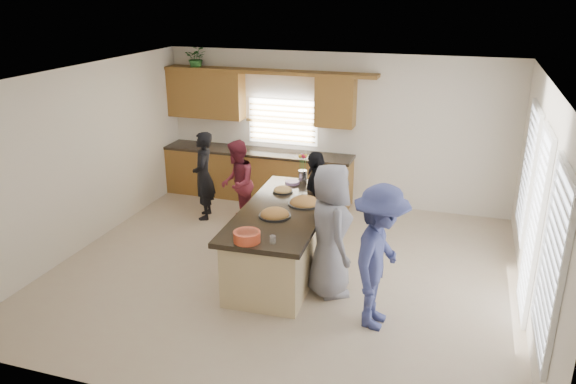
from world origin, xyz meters
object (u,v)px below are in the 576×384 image
(woman_left_back, at_px, (204,176))
(woman_left_mid, at_px, (237,183))
(woman_left_front, at_px, (316,199))
(woman_right_back, at_px, (379,258))
(woman_right_front, at_px, (330,231))
(island, at_px, (284,241))
(salad_bowl, at_px, (247,236))

(woman_left_back, relative_size, woman_left_mid, 1.05)
(woman_left_front, height_order, woman_right_back, woman_right_back)
(woman_left_mid, xyz_separation_m, woman_right_front, (2.06, -1.78, 0.16))
(woman_left_back, bearing_deg, island, 34.54)
(woman_left_back, xyz_separation_m, woman_right_back, (3.46, -2.44, 0.12))
(island, relative_size, woman_left_back, 1.76)
(salad_bowl, height_order, woman_right_front, woman_right_front)
(island, bearing_deg, woman_left_mid, 131.23)
(woman_left_back, relative_size, woman_right_back, 0.87)
(woman_right_front, bearing_deg, salad_bowl, 100.69)
(salad_bowl, xyz_separation_m, woman_right_back, (1.60, 0.17, -0.13))
(woman_left_mid, xyz_separation_m, woman_right_back, (2.79, -2.35, 0.15))
(woman_right_back, bearing_deg, woman_left_front, 39.84)
(woman_right_back, xyz_separation_m, woman_right_front, (-0.73, 0.57, 0.00))
(woman_left_mid, bearing_deg, salad_bowl, 8.29)
(woman_left_mid, relative_size, woman_right_back, 0.83)
(salad_bowl, xyz_separation_m, woman_left_back, (-1.86, 2.61, -0.24))
(island, height_order, woman_right_front, woman_right_front)
(woman_left_back, xyz_separation_m, woman_left_front, (2.16, -0.50, -0.00))
(woman_left_front, bearing_deg, woman_left_back, -118.50)
(salad_bowl, height_order, woman_left_back, woman_left_back)
(woman_right_back, distance_m, woman_right_front, 0.93)
(woman_left_mid, bearing_deg, woman_right_back, 32.91)
(woman_left_back, distance_m, woman_left_front, 2.22)
(island, relative_size, woman_left_mid, 1.85)
(island, distance_m, woman_right_back, 1.87)
(woman_left_back, distance_m, woman_left_mid, 0.68)
(woman_left_back, bearing_deg, woman_left_front, 58.03)
(salad_bowl, distance_m, woman_left_mid, 2.80)
(woman_left_back, xyz_separation_m, woman_right_front, (2.73, -1.87, 0.12))
(woman_left_mid, distance_m, woman_left_front, 1.54)
(island, height_order, woman_right_back, woman_right_back)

